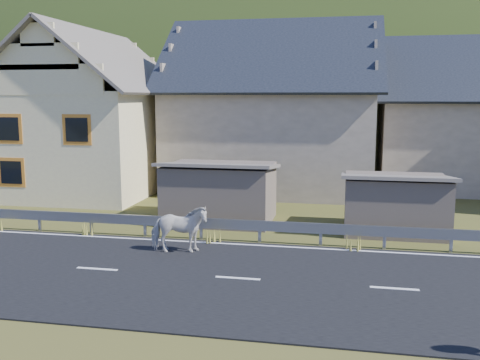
# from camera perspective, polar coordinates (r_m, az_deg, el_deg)

# --- Properties ---
(ground) EXTENTS (160.00, 160.00, 0.00)m
(ground) POSITION_cam_1_polar(r_m,az_deg,el_deg) (14.36, -0.24, -10.59)
(ground) COLOR #384118
(ground) RESTS_ON ground
(road) EXTENTS (60.00, 7.00, 0.04)m
(road) POSITION_cam_1_polar(r_m,az_deg,el_deg) (14.36, -0.24, -10.52)
(road) COLOR black
(road) RESTS_ON ground
(lane_markings) EXTENTS (60.00, 6.60, 0.01)m
(lane_markings) POSITION_cam_1_polar(r_m,az_deg,el_deg) (14.35, -0.24, -10.42)
(lane_markings) COLOR silver
(lane_markings) RESTS_ON road
(guardrail) EXTENTS (28.10, 0.09, 0.75)m
(guardrail) POSITION_cam_1_polar(r_m,az_deg,el_deg) (17.68, 2.11, -4.94)
(guardrail) COLOR #93969B
(guardrail) RESTS_ON ground
(shed_left) EXTENTS (4.30, 3.30, 2.40)m
(shed_left) POSITION_cam_1_polar(r_m,az_deg,el_deg) (20.65, -2.15, -1.39)
(shed_left) COLOR #6D5E51
(shed_left) RESTS_ON ground
(shed_right) EXTENTS (3.80, 2.90, 2.20)m
(shed_right) POSITION_cam_1_polar(r_m,az_deg,el_deg) (19.73, 16.23, -2.52)
(shed_right) COLOR #6D5E51
(shed_right) RESTS_ON ground
(house_cream) EXTENTS (7.80, 9.80, 8.30)m
(house_cream) POSITION_cam_1_polar(r_m,az_deg,el_deg) (28.27, -15.70, 7.72)
(house_cream) COLOR #F4E6A8
(house_cream) RESTS_ON ground
(house_stone_a) EXTENTS (10.80, 9.80, 8.90)m
(house_stone_a) POSITION_cam_1_polar(r_m,az_deg,el_deg) (28.51, 3.73, 8.59)
(house_stone_a) COLOR tan
(house_stone_a) RESTS_ON ground
(house_stone_b) EXTENTS (9.80, 8.80, 8.10)m
(house_stone_b) POSITION_cam_1_polar(r_m,az_deg,el_deg) (30.94, 23.08, 7.19)
(house_stone_b) COLOR tan
(house_stone_b) RESTS_ON ground
(mountain) EXTENTS (440.00, 280.00, 260.00)m
(mountain) POSITION_cam_1_polar(r_m,az_deg,el_deg) (194.87, 11.65, 1.46)
(mountain) COLOR #1E3B0F
(mountain) RESTS_ON ground
(conifer_patch) EXTENTS (76.00, 50.00, 28.00)m
(conifer_patch) POSITION_cam_1_polar(r_m,az_deg,el_deg) (136.09, -14.20, 9.20)
(conifer_patch) COLOR black
(conifer_patch) RESTS_ON ground
(horse) EXTENTS (1.14, 1.89, 1.49)m
(horse) POSITION_cam_1_polar(r_m,az_deg,el_deg) (16.51, -6.53, -5.20)
(horse) COLOR silver
(horse) RESTS_ON road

